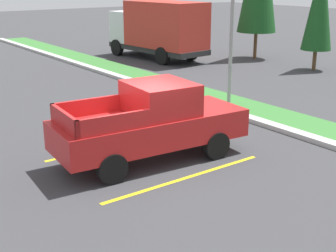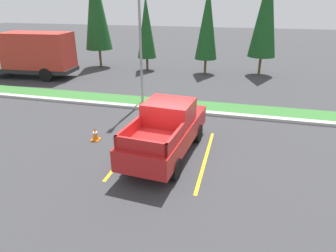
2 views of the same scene
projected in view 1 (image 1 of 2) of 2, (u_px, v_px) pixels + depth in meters
The scene contains 10 objects.
ground_plane at pixel (146, 161), 12.66m from camera, with size 120.00×120.00×0.00m, color #38383A.
parking_line_near at pixel (121, 144), 13.99m from camera, with size 0.12×4.80×0.01m, color yellow.
parking_line_far at pixel (186, 178), 11.62m from camera, with size 0.12×4.80×0.01m, color yellow.
curb_strip at pixel (272, 125), 15.47m from camera, with size 56.00×0.40×0.15m, color #B2B2AD.
grass_median at pixel (293, 121), 16.11m from camera, with size 56.00×1.80×0.06m, color #387533.
pickup_truck_main at pixel (152, 123), 12.52m from camera, with size 2.35×5.37×2.10m.
cargo_truck_distant at pixel (158, 28), 27.89m from camera, with size 6.97×2.97×3.40m.
street_light at pixel (230, 0), 17.01m from camera, with size 0.24×1.49×6.82m.
cypress_tree_left_inner at pixel (320, 2), 23.99m from camera, with size 1.56×1.56×6.01m.
traffic_cone at pixel (106, 118), 15.51m from camera, with size 0.36×0.36×0.60m.
Camera 1 is at (9.83, -6.52, 4.75)m, focal length 50.27 mm.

